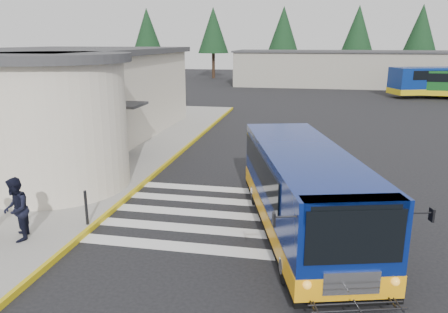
% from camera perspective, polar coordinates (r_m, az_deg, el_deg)
% --- Properties ---
extents(ground, '(140.00, 140.00, 0.00)m').
position_cam_1_polar(ground, '(14.65, 2.42, -6.60)').
color(ground, black).
rests_on(ground, ground).
extents(sidewalk, '(10.00, 34.00, 0.15)m').
position_cam_1_polar(sidewalk, '(21.33, -20.43, -0.41)').
color(sidewalk, gray).
rests_on(sidewalk, ground).
extents(curb_strip, '(0.12, 34.00, 0.16)m').
position_cam_1_polar(curb_strip, '(19.25, -7.74, -1.17)').
color(curb_strip, gold).
rests_on(curb_strip, ground).
extents(station_building, '(12.70, 18.70, 4.80)m').
position_cam_1_polar(station_building, '(24.27, -21.18, 7.29)').
color(station_building, beige).
rests_on(station_building, ground).
extents(crosswalk, '(8.00, 5.35, 0.01)m').
position_cam_1_polar(crosswalk, '(14.00, -0.12, -7.61)').
color(crosswalk, silver).
rests_on(crosswalk, ground).
extents(depot_building, '(26.40, 8.40, 4.20)m').
position_cam_1_polar(depot_building, '(55.72, 15.47, 11.04)').
color(depot_building, gray).
rests_on(depot_building, ground).
extents(tree_line, '(58.40, 4.40, 10.00)m').
position_cam_1_polar(tree_line, '(63.64, 15.53, 15.66)').
color(tree_line, black).
rests_on(tree_line, ground).
extents(transit_bus, '(4.69, 8.92, 2.44)m').
position_cam_1_polar(transit_bus, '(12.56, 10.25, -4.87)').
color(transit_bus, navy).
rests_on(transit_bus, ground).
extents(pedestrian_b, '(0.97, 1.05, 1.74)m').
position_cam_1_polar(pedestrian_b, '(12.94, -25.54, -6.26)').
color(pedestrian_b, black).
rests_on(pedestrian_b, sidewalk).
extents(bollard, '(0.08, 0.08, 1.04)m').
position_cam_1_polar(bollard, '(13.37, -17.56, -6.39)').
color(bollard, black).
rests_on(bollard, sidewalk).
extents(far_bus_a, '(9.98, 5.79, 2.48)m').
position_cam_1_polar(far_bus_a, '(47.70, 26.43, 8.87)').
color(far_bus_a, navy).
rests_on(far_bus_a, ground).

